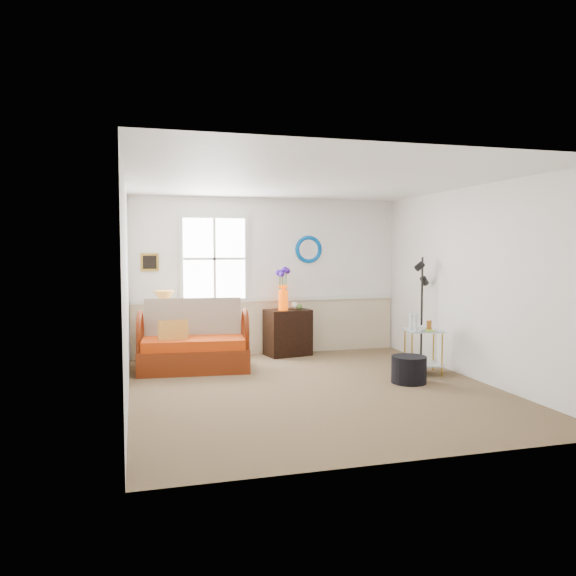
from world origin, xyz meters
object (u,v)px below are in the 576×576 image
object	(u,v)px
side_table	(423,352)
ottoman	(409,369)
floor_lamp	(422,311)
lamp_stand	(163,346)
cabinet	(288,332)
loveseat	(194,335)

from	to	relation	value
side_table	ottoman	size ratio (longest dim) A/B	1.37
side_table	floor_lamp	world-z (taller)	floor_lamp
ottoman	floor_lamp	bearing A→B (deg)	54.37
lamp_stand	side_table	distance (m)	3.88
cabinet	floor_lamp	distance (m)	2.20
loveseat	side_table	distance (m)	3.29
floor_lamp	ottoman	distance (m)	1.44
lamp_stand	floor_lamp	distance (m)	3.99
cabinet	ottoman	world-z (taller)	cabinet
cabinet	side_table	world-z (taller)	cabinet
lamp_stand	floor_lamp	world-z (taller)	floor_lamp
side_table	floor_lamp	xyz separation A→B (m)	(0.30, 0.60, 0.50)
lamp_stand	floor_lamp	size ratio (longest dim) A/B	0.34
cabinet	side_table	distance (m)	2.35
lamp_stand	cabinet	distance (m)	2.04
lamp_stand	floor_lamp	bearing A→B (deg)	-15.58
loveseat	lamp_stand	world-z (taller)	loveseat
side_table	lamp_stand	bearing A→B (deg)	154.60
loveseat	floor_lamp	size ratio (longest dim) A/B	0.95
loveseat	floor_lamp	xyz separation A→B (m)	(3.40, -0.49, 0.31)
floor_lamp	ottoman	world-z (taller)	floor_lamp
loveseat	floor_lamp	bearing A→B (deg)	-2.81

